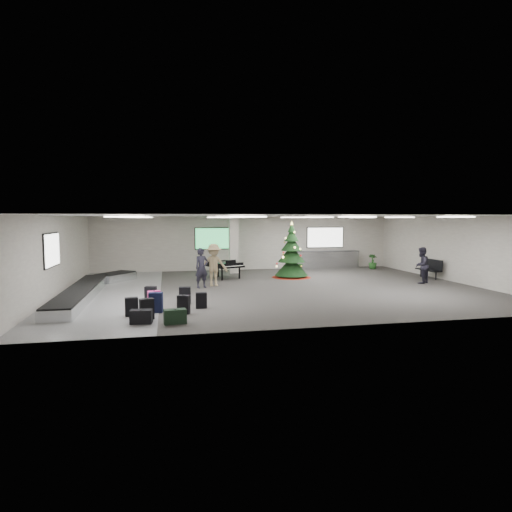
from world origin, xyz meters
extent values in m
plane|color=#373432|center=(0.00, 0.00, 0.00)|extent=(18.00, 18.00, 0.00)
cube|color=#A8A19A|center=(0.00, 7.00, 1.60)|extent=(18.00, 0.02, 3.20)
cube|color=#A8A19A|center=(0.00, -7.00, 1.60)|extent=(18.00, 0.02, 3.20)
cube|color=#A8A19A|center=(-9.00, 0.00, 1.60)|extent=(0.02, 14.00, 3.20)
cube|color=#A8A19A|center=(9.00, 0.00, 1.60)|extent=(0.02, 14.00, 3.20)
cube|color=silver|center=(0.00, 0.00, 3.20)|extent=(18.00, 14.00, 0.02)
cube|color=slate|center=(-7.00, 0.00, 0.00)|extent=(4.00, 14.00, 0.01)
cube|color=beige|center=(-1.00, 5.60, 1.60)|extent=(0.50, 0.50, 3.20)
cube|color=green|center=(-2.00, 6.95, 1.90)|extent=(2.20, 0.08, 1.30)
cube|color=white|center=(5.00, 6.95, 1.90)|extent=(2.40, 0.08, 1.30)
cube|color=white|center=(-8.95, -1.00, 1.90)|extent=(0.08, 2.10, 1.30)
cube|color=white|center=(-6.00, -4.00, 3.14)|extent=(1.20, 0.60, 0.04)
cube|color=white|center=(-6.00, 0.00, 3.14)|extent=(1.20, 0.60, 0.04)
cube|color=white|center=(-6.00, 4.00, 3.14)|extent=(1.20, 0.60, 0.04)
cube|color=white|center=(-2.00, -4.00, 3.14)|extent=(1.20, 0.60, 0.04)
cube|color=white|center=(-2.00, 0.00, 3.14)|extent=(1.20, 0.60, 0.04)
cube|color=white|center=(-2.00, 4.00, 3.14)|extent=(1.20, 0.60, 0.04)
cube|color=white|center=(2.00, -4.00, 3.14)|extent=(1.20, 0.60, 0.04)
cube|color=white|center=(2.00, 0.00, 3.14)|extent=(1.20, 0.60, 0.04)
cube|color=white|center=(2.00, 4.00, 3.14)|extent=(1.20, 0.60, 0.04)
cube|color=white|center=(6.00, -4.00, 3.14)|extent=(1.20, 0.60, 0.04)
cube|color=white|center=(6.00, 0.00, 3.14)|extent=(1.20, 0.60, 0.04)
cube|color=white|center=(6.00, 4.00, 3.14)|extent=(1.20, 0.60, 0.04)
cube|color=silver|center=(-8.00, -1.00, 0.19)|extent=(1.00, 8.00, 0.38)
cube|color=black|center=(-8.00, -1.00, 0.40)|extent=(0.95, 7.90, 0.05)
cube|color=silver|center=(-7.20, 3.60, 0.19)|extent=(1.97, 2.21, 0.38)
cube|color=black|center=(-7.20, 3.60, 0.40)|extent=(1.87, 2.10, 0.05)
cube|color=silver|center=(5.00, 6.65, 0.53)|extent=(4.00, 0.60, 1.05)
cube|color=#2F2F31|center=(5.00, 6.65, 1.06)|extent=(4.05, 0.65, 0.04)
cube|color=black|center=(-5.34, -5.02, 0.32)|extent=(0.46, 0.34, 0.65)
cube|color=black|center=(-5.34, -5.02, 0.66)|extent=(0.07, 0.14, 0.02)
cube|color=black|center=(-4.20, -4.43, 0.30)|extent=(0.44, 0.34, 0.60)
cube|color=black|center=(-4.20, -4.43, 0.61)|extent=(0.07, 0.12, 0.02)
cube|color=#F01F86|center=(-5.15, -3.61, 0.32)|extent=(0.45, 0.32, 0.64)
cube|color=black|center=(-5.15, -3.61, 0.65)|extent=(0.06, 0.14, 0.02)
cube|color=black|center=(-4.09, -2.83, 0.31)|extent=(0.43, 0.27, 0.62)
cube|color=black|center=(-4.09, -2.83, 0.63)|extent=(0.04, 0.14, 0.02)
cube|color=black|center=(-5.08, -4.08, 0.33)|extent=(0.47, 0.32, 0.66)
cube|color=black|center=(-5.08, -4.08, 0.67)|extent=(0.05, 0.15, 0.02)
cube|color=black|center=(-5.83, -4.46, 0.30)|extent=(0.43, 0.28, 0.60)
cube|color=black|center=(-5.83, -4.46, 0.60)|extent=(0.05, 0.13, 0.02)
cube|color=black|center=(-4.50, -5.73, 0.21)|extent=(0.68, 0.40, 0.43)
cube|color=black|center=(-4.50, -5.73, 0.44)|extent=(0.06, 0.20, 0.02)
cube|color=black|center=(-3.57, -3.70, 0.27)|extent=(0.38, 0.21, 0.55)
cube|color=black|center=(-3.57, -3.70, 0.55)|extent=(0.03, 0.12, 0.02)
cube|color=black|center=(-5.31, -2.37, 0.30)|extent=(0.45, 0.32, 0.60)
cube|color=black|center=(-5.31, -2.37, 0.61)|extent=(0.06, 0.14, 0.02)
cube|color=black|center=(-5.47, -5.51, 0.20)|extent=(0.66, 0.41, 0.41)
cube|color=black|center=(-5.47, -5.51, 0.42)|extent=(0.05, 0.21, 0.02)
cone|color=#6A1209|center=(1.67, 3.11, 0.07)|extent=(2.06, 2.06, 0.13)
cylinder|color=#3F2819|center=(1.67, 3.11, 0.27)|extent=(0.13, 0.13, 0.54)
cone|color=black|center=(1.67, 3.11, 0.60)|extent=(1.74, 1.74, 0.98)
cone|color=black|center=(1.67, 3.11, 1.25)|extent=(1.41, 1.41, 0.87)
cone|color=black|center=(1.67, 3.11, 1.79)|extent=(1.09, 1.09, 0.76)
cone|color=black|center=(1.67, 3.11, 2.23)|extent=(0.76, 0.76, 0.65)
cone|color=black|center=(1.67, 3.11, 2.61)|extent=(0.43, 0.43, 0.49)
cone|color=#FFE566|center=(1.67, 3.11, 2.85)|extent=(0.17, 0.17, 0.20)
cube|color=black|center=(-1.81, 3.54, 0.72)|extent=(1.88, 1.96, 0.25)
cube|color=black|center=(-1.46, 2.79, 0.65)|extent=(1.26, 0.77, 0.09)
cube|color=white|center=(-1.45, 2.76, 0.70)|extent=(1.08, 0.59, 0.02)
cube|color=black|center=(-1.55, 2.99, 0.89)|extent=(0.57, 0.28, 0.19)
cylinder|color=black|center=(-2.03, 2.76, 0.30)|extent=(0.09, 0.09, 0.60)
cylinder|color=black|center=(-1.08, 3.21, 0.30)|extent=(0.09, 0.09, 0.60)
cylinder|color=black|center=(-2.07, 4.10, 0.30)|extent=(0.09, 0.09, 0.60)
cube|color=black|center=(8.50, 1.33, 0.44)|extent=(0.57, 1.57, 0.06)
cylinder|color=black|center=(8.50, 0.70, 0.21)|extent=(0.06, 0.06, 0.42)
cylinder|color=black|center=(8.50, 1.95, 0.21)|extent=(0.06, 0.06, 0.42)
cube|color=black|center=(8.74, 1.33, 0.73)|extent=(0.10, 1.56, 0.52)
imported|color=black|center=(-3.21, 0.64, 0.89)|extent=(0.77, 0.67, 1.78)
imported|color=#8F7A58|center=(-2.62, 1.07, 0.97)|extent=(1.31, 0.83, 1.93)
imported|color=black|center=(7.13, -0.16, 0.86)|extent=(1.06, 1.01, 1.73)
imported|color=#15441E|center=(3.22, 6.43, 0.38)|extent=(0.52, 0.54, 0.77)
imported|color=#15441E|center=(7.61, 5.68, 0.46)|extent=(0.72, 0.72, 0.92)
camera|label=1|loc=(-4.69, -18.29, 3.09)|focal=30.00mm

